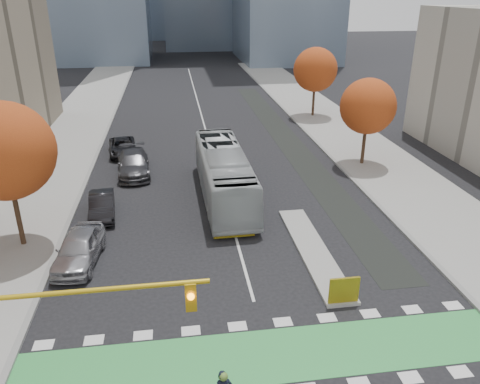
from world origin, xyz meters
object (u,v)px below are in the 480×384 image
object	(u,v)px
tree_west	(4,151)
hazard_board	(344,290)
parked_car_a	(79,248)
parked_car_c	(134,164)
tree_east_near	(368,106)
parked_car_d	(122,147)
tree_east_far	(315,70)
parked_car_b	(102,205)
bus	(224,174)
traffic_signal_west	(27,326)

from	to	relation	value
tree_west	hazard_board	bearing A→B (deg)	-25.99
parked_car_a	parked_car_c	distance (m)	12.98
tree_west	tree_east_near	world-z (taller)	tree_west
tree_east_near	parked_car_d	size ratio (longest dim) A/B	1.45
tree_east_far	parked_car_c	distance (m)	24.88
parked_car_c	tree_west	bearing A→B (deg)	-122.10
hazard_board	parked_car_a	xyz separation A→B (m)	(-12.53, 5.53, 0.04)
parked_car_b	parked_car_c	bearing A→B (deg)	71.88
parked_car_b	bus	bearing A→B (deg)	6.05
tree_east_near	tree_east_far	xyz separation A→B (m)	(0.50, 16.00, 0.38)
tree_west	traffic_signal_west	world-z (taller)	tree_west
parked_car_b	tree_east_near	bearing A→B (deg)	12.35
tree_east_near	parked_car_b	size ratio (longest dim) A/B	1.64
tree_east_far	parked_car_c	bearing A→B (deg)	-140.89
traffic_signal_west	parked_car_c	xyz separation A→B (m)	(1.43, 23.07, -3.18)
parked_car_d	tree_east_near	bearing A→B (deg)	-22.58
parked_car_c	traffic_signal_west	bearing A→B (deg)	-98.12
tree_west	parked_car_b	xyz separation A→B (m)	(3.96, 3.30, -4.91)
tree_east_near	bus	distance (m)	13.37
parked_car_d	parked_car_c	bearing A→B (deg)	-82.57
traffic_signal_west	parked_car_d	distance (m)	28.27
tree_west	parked_car_a	bearing A→B (deg)	-33.14
bus	parked_car_a	distance (m)	11.25
tree_west	parked_car_d	world-z (taller)	tree_west
parked_car_b	parked_car_d	bearing A→B (deg)	82.64
bus	tree_east_far	bearing A→B (deg)	58.22
hazard_board	tree_west	size ratio (longest dim) A/B	0.17
parked_car_c	parked_car_d	xyz separation A→B (m)	(-1.28, 5.00, -0.17)
traffic_signal_west	bus	distance (m)	19.38
hazard_board	traffic_signal_west	distance (m)	13.23
tree_west	bus	size ratio (longest dim) A/B	0.65
bus	parked_car_b	xyz separation A→B (m)	(-8.02, -1.73, -1.04)
parked_car_c	parked_car_d	world-z (taller)	parked_car_c
parked_car_c	bus	bearing A→B (deg)	-45.01
parked_car_c	parked_car_a	bearing A→B (deg)	-103.55
bus	parked_car_a	bearing A→B (deg)	-140.31
traffic_signal_west	parked_car_d	bearing A→B (deg)	89.69
parked_car_c	hazard_board	bearing A→B (deg)	-64.80
parked_car_b	parked_car_a	bearing A→B (deg)	-101.14
tree_west	parked_car_a	distance (m)	6.32
hazard_board	parked_car_c	distance (m)	21.15
parked_car_b	parked_car_c	world-z (taller)	parked_car_c
traffic_signal_west	bus	size ratio (longest dim) A/B	0.68
hazard_board	tree_east_far	world-z (taller)	tree_east_far
tree_east_far	bus	xyz separation A→B (m)	(-12.52, -20.97, -3.49)
parked_car_b	parked_car_d	size ratio (longest dim) A/B	0.88
tree_west	tree_east_far	world-z (taller)	tree_west
parked_car_c	parked_car_b	bearing A→B (deg)	-106.55
parked_car_d	tree_east_far	bearing A→B (deg)	20.36
parked_car_c	tree_east_near	bearing A→B (deg)	-6.29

